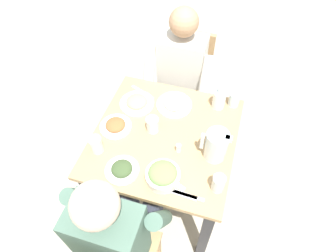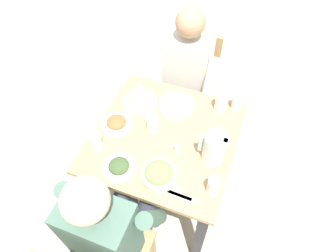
{
  "view_description": "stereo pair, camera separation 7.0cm",
  "coord_description": "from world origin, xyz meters",
  "px_view_note": "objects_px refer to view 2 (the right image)",
  "views": [
    {
      "loc": [
        -0.31,
        0.97,
        2.13
      ],
      "look_at": [
        -0.01,
        -0.03,
        0.8
      ],
      "focal_mm": 31.44,
      "sensor_mm": 36.0,
      "label": 1
    },
    {
      "loc": [
        -0.38,
        0.95,
        2.13
      ],
      "look_at": [
        -0.01,
        -0.03,
        0.8
      ],
      "focal_mm": 31.44,
      "sensor_mm": 36.0,
      "label": 2
    }
  ],
  "objects_px": {
    "dining_table": "(165,149)",
    "water_glass_far_right": "(96,141)",
    "diner_far": "(114,220)",
    "water_glass_near_left": "(237,103)",
    "plate_dolmas": "(119,167)",
    "plate_rice_curry": "(116,123)",
    "plate_fries": "(139,101)",
    "chair_near": "(190,81)",
    "water_glass_far_left": "(214,186)",
    "plate_beans": "(176,104)",
    "oil_carafe": "(221,103)",
    "salt_shaker": "(177,149)",
    "diner_near": "(183,84)",
    "salad_bowl": "(159,174)",
    "water_glass_by_pitcher": "(153,124)",
    "water_pitcher": "(214,148)"
  },
  "relations": [
    {
      "from": "diner_far",
      "to": "plate_dolmas",
      "type": "bearing_deg",
      "value": -73.18
    },
    {
      "from": "dining_table",
      "to": "water_glass_by_pitcher",
      "type": "relative_size",
      "value": 8.34
    },
    {
      "from": "diner_near",
      "to": "plate_dolmas",
      "type": "xyz_separation_m",
      "value": [
        0.09,
        0.82,
        0.11
      ]
    },
    {
      "from": "oil_carafe",
      "to": "water_glass_far_left",
      "type": "bearing_deg",
      "value": 100.15
    },
    {
      "from": "salad_bowl",
      "to": "plate_beans",
      "type": "height_order",
      "value": "salad_bowl"
    },
    {
      "from": "diner_near",
      "to": "water_glass_by_pitcher",
      "type": "xyz_separation_m",
      "value": [
        0.02,
        0.52,
        0.14
      ]
    },
    {
      "from": "water_glass_far_right",
      "to": "water_glass_by_pitcher",
      "type": "height_order",
      "value": "water_glass_far_right"
    },
    {
      "from": "plate_rice_curry",
      "to": "plate_fries",
      "type": "distance_m",
      "value": 0.22
    },
    {
      "from": "plate_beans",
      "to": "water_glass_far_right",
      "type": "relative_size",
      "value": 2.11
    },
    {
      "from": "chair_near",
      "to": "oil_carafe",
      "type": "height_order",
      "value": "oil_carafe"
    },
    {
      "from": "water_glass_by_pitcher",
      "to": "diner_far",
      "type": "bearing_deg",
      "value": 90.4
    },
    {
      "from": "plate_fries",
      "to": "water_glass_near_left",
      "type": "xyz_separation_m",
      "value": [
        -0.58,
        -0.17,
        0.03
      ]
    },
    {
      "from": "dining_table",
      "to": "water_pitcher",
      "type": "distance_m",
      "value": 0.39
    },
    {
      "from": "chair_near",
      "to": "plate_rice_curry",
      "type": "relative_size",
      "value": 4.76
    },
    {
      "from": "diner_far",
      "to": "water_glass_by_pitcher",
      "type": "distance_m",
      "value": 0.57
    },
    {
      "from": "chair_near",
      "to": "plate_dolmas",
      "type": "xyz_separation_m",
      "value": [
        0.09,
        1.03,
        0.25
      ]
    },
    {
      "from": "water_glass_near_left",
      "to": "plate_rice_curry",
      "type": "bearing_deg",
      "value": 30.79
    },
    {
      "from": "water_glass_by_pitcher",
      "to": "diner_near",
      "type": "bearing_deg",
      "value": -91.81
    },
    {
      "from": "water_glass_near_left",
      "to": "diner_far",
      "type": "bearing_deg",
      "value": 64.68
    },
    {
      "from": "water_glass_far_right",
      "to": "dining_table",
      "type": "bearing_deg",
      "value": -147.98
    },
    {
      "from": "plate_fries",
      "to": "salt_shaker",
      "type": "distance_m",
      "value": 0.44
    },
    {
      "from": "water_pitcher",
      "to": "diner_far",
      "type": "bearing_deg",
      "value": 51.83
    },
    {
      "from": "chair_near",
      "to": "water_glass_far_right",
      "type": "height_order",
      "value": "chair_near"
    },
    {
      "from": "salad_bowl",
      "to": "plate_rice_curry",
      "type": "distance_m",
      "value": 0.45
    },
    {
      "from": "plate_beans",
      "to": "water_glass_far_left",
      "type": "distance_m",
      "value": 0.61
    },
    {
      "from": "plate_beans",
      "to": "salt_shaker",
      "type": "relative_size",
      "value": 4.13
    },
    {
      "from": "plate_beans",
      "to": "water_glass_near_left",
      "type": "xyz_separation_m",
      "value": [
        -0.36,
        -0.11,
        0.03
      ]
    },
    {
      "from": "dining_table",
      "to": "plate_dolmas",
      "type": "xyz_separation_m",
      "value": [
        0.15,
        0.29,
        0.16
      ]
    },
    {
      "from": "plate_dolmas",
      "to": "plate_beans",
      "type": "bearing_deg",
      "value": -104.47
    },
    {
      "from": "diner_far",
      "to": "water_glass_far_left",
      "type": "distance_m",
      "value": 0.54
    },
    {
      "from": "water_glass_far_right",
      "to": "salt_shaker",
      "type": "relative_size",
      "value": 1.95
    },
    {
      "from": "water_pitcher",
      "to": "water_glass_far_right",
      "type": "bearing_deg",
      "value": 13.55
    },
    {
      "from": "plate_beans",
      "to": "plate_fries",
      "type": "relative_size",
      "value": 1.03
    },
    {
      "from": "plate_fries",
      "to": "water_glass_far_left",
      "type": "bearing_deg",
      "value": 144.07
    },
    {
      "from": "dining_table",
      "to": "chair_near",
      "type": "bearing_deg",
      "value": -85.14
    },
    {
      "from": "plate_beans",
      "to": "plate_rice_curry",
      "type": "height_order",
      "value": "plate_rice_curry"
    },
    {
      "from": "diner_far",
      "to": "water_glass_near_left",
      "type": "distance_m",
      "value": 0.99
    },
    {
      "from": "salad_bowl",
      "to": "diner_near",
      "type": "bearing_deg",
      "value": -80.4
    },
    {
      "from": "diner_near",
      "to": "diner_far",
      "type": "height_order",
      "value": "same"
    },
    {
      "from": "oil_carafe",
      "to": "water_glass_near_left",
      "type": "bearing_deg",
      "value": -155.72
    },
    {
      "from": "chair_near",
      "to": "water_glass_far_left",
      "type": "height_order",
      "value": "chair_near"
    },
    {
      "from": "diner_far",
      "to": "plate_dolmas",
      "type": "height_order",
      "value": "diner_far"
    },
    {
      "from": "chair_near",
      "to": "water_glass_far_right",
      "type": "bearing_deg",
      "value": 74.24
    },
    {
      "from": "dining_table",
      "to": "water_glass_far_right",
      "type": "distance_m",
      "value": 0.43
    },
    {
      "from": "water_pitcher",
      "to": "salt_shaker",
      "type": "bearing_deg",
      "value": 8.45
    },
    {
      "from": "diner_near",
      "to": "water_glass_near_left",
      "type": "bearing_deg",
      "value": 156.42
    },
    {
      "from": "water_glass_far_left",
      "to": "plate_fries",
      "type": "bearing_deg",
      "value": -35.93
    },
    {
      "from": "plate_dolmas",
      "to": "salt_shaker",
      "type": "distance_m",
      "value": 0.33
    },
    {
      "from": "salad_bowl",
      "to": "dining_table",
      "type": "bearing_deg",
      "value": -74.93
    },
    {
      "from": "plate_beans",
      "to": "salt_shaker",
      "type": "height_order",
      "value": "salt_shaker"
    }
  ]
}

